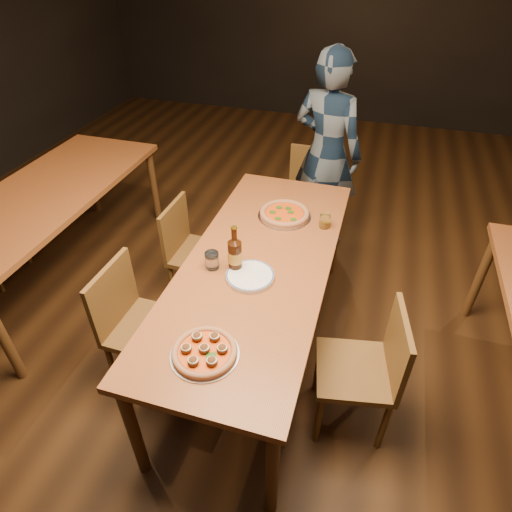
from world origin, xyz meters
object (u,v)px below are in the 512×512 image
(chair_main_e, at_px, (354,369))
(diner, at_px, (327,153))
(table_main, at_px, (258,270))
(chair_main_nw, at_px, (148,328))
(pizza_margherita, at_px, (284,214))
(table_left, at_px, (44,202))
(plate_stack, at_px, (250,276))
(chair_end, at_px, (307,199))
(pizza_meatball, at_px, (204,351))
(beer_bottle, at_px, (235,255))
(chair_main_sw, at_px, (200,253))
(water_glass, at_px, (212,260))
(amber_glass, at_px, (325,221))

(chair_main_e, xyz_separation_m, diner, (-0.47, 1.75, 0.39))
(table_main, bearing_deg, chair_main_nw, -144.56)
(chair_main_nw, height_order, pizza_margherita, chair_main_nw)
(table_left, height_order, plate_stack, plate_stack)
(chair_end, distance_m, pizza_meatball, 2.05)
(beer_bottle, bearing_deg, plate_stack, -24.62)
(table_left, relative_size, diner, 1.24)
(pizza_margherita, height_order, beer_bottle, beer_bottle)
(table_left, xyz_separation_m, chair_main_nw, (1.15, -0.69, -0.25))
(table_main, distance_m, pizza_meatball, 0.72)
(chair_main_e, height_order, chair_end, chair_end)
(pizza_margherita, relative_size, diner, 0.21)
(table_main, xyz_separation_m, beer_bottle, (-0.10, -0.11, 0.17))
(chair_main_sw, distance_m, plate_stack, 0.84)
(chair_end, bearing_deg, water_glass, -100.36)
(chair_end, bearing_deg, chair_main_e, -70.35)
(plate_stack, distance_m, amber_glass, 0.68)
(table_left, bearing_deg, chair_end, 30.15)
(chair_end, xyz_separation_m, plate_stack, (-0.04, -1.47, 0.34))
(chair_main_e, xyz_separation_m, water_glass, (-0.85, 0.21, 0.38))
(plate_stack, bearing_deg, beer_bottle, 155.38)
(table_main, distance_m, chair_end, 1.34)
(beer_bottle, distance_m, amber_glass, 0.69)
(plate_stack, bearing_deg, pizza_meatball, -93.87)
(table_main, bearing_deg, beer_bottle, -131.28)
(chair_end, relative_size, diner, 0.53)
(diner, bearing_deg, chair_main_nw, 88.31)
(diner, bearing_deg, chair_end, 63.98)
(water_glass, bearing_deg, beer_bottle, 6.96)
(chair_end, bearing_deg, plate_stack, -91.40)
(table_main, height_order, table_left, same)
(amber_glass, bearing_deg, chair_main_sw, -174.98)
(table_main, height_order, chair_main_e, chair_main_e)
(amber_glass, bearing_deg, plate_stack, -116.36)
(chair_main_nw, distance_m, diner, 1.97)
(chair_main_nw, xyz_separation_m, water_glass, (0.32, 0.26, 0.37))
(chair_main_nw, height_order, chair_main_sw, chair_main_nw)
(chair_main_sw, relative_size, pizza_margherita, 2.36)
(chair_main_sw, xyz_separation_m, chair_end, (0.58, 0.94, 0.02))
(chair_main_nw, bearing_deg, water_glass, -49.29)
(chair_main_sw, bearing_deg, water_glass, -147.36)
(water_glass, relative_size, amber_glass, 1.14)
(beer_bottle, bearing_deg, water_glass, -173.04)
(table_left, height_order, chair_main_sw, chair_main_sw)
(chair_main_e, distance_m, pizza_meatball, 0.84)
(table_main, relative_size, pizza_meatball, 6.49)
(chair_end, height_order, beer_bottle, beer_bottle)
(chair_main_sw, distance_m, pizza_meatball, 1.25)
(chair_end, height_order, diner, diner)
(table_main, height_order, beer_bottle, beer_bottle)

